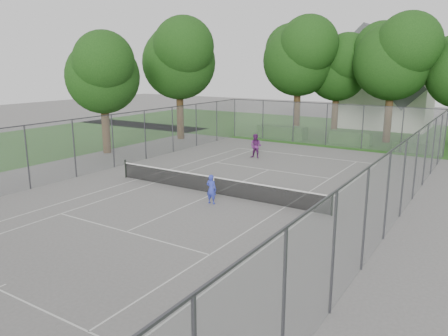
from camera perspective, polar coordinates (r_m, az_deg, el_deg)
The scene contains 16 objects.
ground at distance 23.05m, azimuth -1.34°, elevation -3.39°, with size 120.00×120.00×0.00m, color #63615F.
grass_far at distance 46.48m, azimuth 16.87°, elevation 4.55°, with size 60.00×20.00×0.00m, color #214F16.
court_markings at distance 23.05m, azimuth -1.34°, elevation -3.37°, with size 11.03×23.83×0.01m.
tennis_net at distance 22.91m, azimuth -1.35°, elevation -2.16°, with size 12.87×0.10×1.10m.
perimeter_fence at distance 22.60m, azimuth -1.36°, elevation 1.01°, with size 18.08×34.08×3.52m.
tree_far_left at distance 42.83m, azimuth 9.84°, elevation 14.44°, with size 7.70×7.03×11.07m.
tree_far_midleft at distance 44.18m, azimuth 14.70°, elevation 12.83°, with size 6.67×6.09×9.58m.
tree_far_midright at distance 40.46m, azimuth 21.37°, elevation 13.62°, with size 7.56×6.90×10.87m.
tree_side_back at distance 39.91m, azimuth -5.88°, elevation 14.31°, with size 7.46×6.81×10.72m.
tree_side_front at distance 34.30m, azimuth -15.61°, elevation 12.17°, with size 6.31×5.76×9.07m.
hedge_left at distance 41.00m, azimuth 7.58°, elevation 4.69°, with size 4.53×1.36×1.13m, color #214E19.
hedge_mid at distance 38.96m, azimuth 16.17°, elevation 3.81°, with size 3.49×1.00×1.10m, color #214E19.
hedge_right at distance 37.08m, azimuth 23.17°, elevation 2.55°, with size 2.57×0.94×0.77m, color #214E19.
house at distance 50.46m, azimuth 20.65°, elevation 9.87°, with size 8.66×6.71×10.78m.
girl_player at distance 21.26m, azimuth -1.66°, elevation -2.77°, with size 0.53×0.35×1.47m, color #2E39AD.
woman_player at distance 31.77m, azimuth 4.18°, elevation 2.87°, with size 0.86×0.67×1.77m, color #5D2062.
Camera 1 is at (12.32, -18.32, 6.62)m, focal length 35.00 mm.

